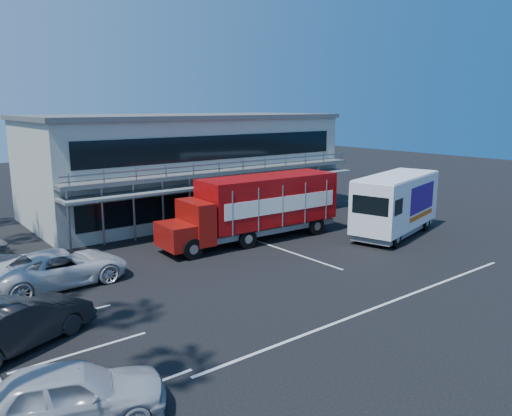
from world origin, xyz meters
TOP-DOWN VIEW (x-y plane):
  - ground at (0.00, 0.00)m, footprint 120.00×120.00m
  - building at (3.00, 14.94)m, footprint 22.40×12.00m
  - red_truck at (2.22, 5.03)m, footprint 11.42×3.10m
  - white_van at (9.68, 0.71)m, footprint 8.12×4.55m
  - parked_car_a at (-12.50, -6.00)m, footprint 5.14×3.35m
  - parked_car_b at (-12.50, -0.79)m, footprint 5.41×3.62m
  - parked_car_c at (-9.50, 4.40)m, footprint 5.90×2.83m

SIDE VIEW (x-z plane):
  - ground at x=0.00m, z-range 0.00..0.00m
  - parked_car_c at x=-9.50m, z-range 0.00..1.62m
  - parked_car_a at x=-12.50m, z-range 0.00..1.63m
  - parked_car_b at x=-12.50m, z-range 0.00..1.69m
  - white_van at x=9.68m, z-range 0.12..3.88m
  - red_truck at x=2.22m, z-range 0.19..4.01m
  - building at x=3.00m, z-range 0.01..7.31m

